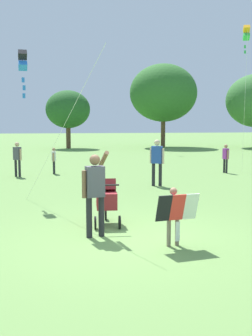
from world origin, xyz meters
name	(u,v)px	position (x,y,z in m)	size (l,w,h in m)	color
ground_plane	(126,240)	(0.00, 0.00, 0.00)	(120.00, 120.00, 0.00)	#668E47
treeline_distant	(108,98)	(1.83, 25.16, 3.91)	(42.84, 7.32, 6.78)	brown
child_with_butterfly_kite	(174,211)	(0.82, -0.52, 0.67)	(0.81, 0.43, 1.10)	#7F705B
person_adult_flyer	(95,188)	(-0.58, 0.31, 0.99)	(0.54, 0.58, 1.72)	#232328
stroller	(106,197)	(-0.28, 1.27, 0.61)	(0.57, 1.09, 1.03)	black
kite_adult_black	(23,62)	(-2.34, 4.40, 3.92)	(2.17, 4.15, 4.26)	black
kite_orange_delta	(246,34)	(6.40, 9.62, 5.91)	(0.72, 1.62, 6.29)	#F4A319
person_red_shirt	(54,158)	(-1.79, 10.06, 0.66)	(0.17, 0.36, 1.12)	#232328
person_sitting_far	(226,156)	(5.56, 9.40, 0.73)	(0.21, 0.39, 1.24)	#232328
person_kid_running	(17,156)	(-3.21, 9.35, 0.83)	(0.36, 0.34, 1.40)	#232328
person_back_turned	(157,159)	(1.90, 6.33, 0.96)	(0.47, 0.36, 1.62)	#232328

